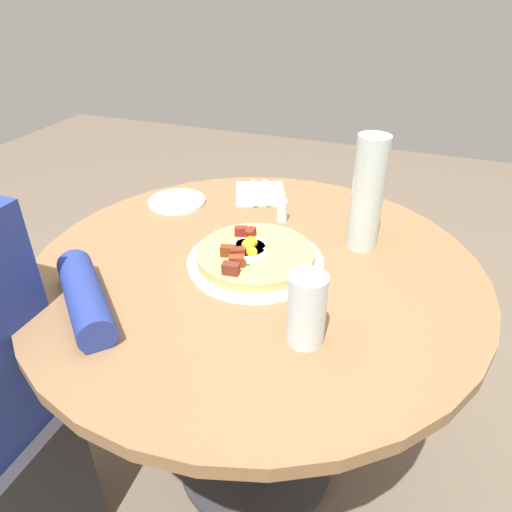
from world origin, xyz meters
name	(u,v)px	position (x,y,z in m)	size (l,w,h in m)	color
ground_plane	(256,458)	(0.00, 0.00, 0.00)	(6.00, 6.00, 0.00)	#6B5B4C
dining_table	(255,321)	(0.00, 0.00, 0.54)	(1.01, 1.01, 0.70)	olive
pizza_plate	(257,261)	(0.00, 0.00, 0.71)	(0.30, 0.30, 0.01)	white
breakfast_pizza	(255,254)	(0.00, 0.00, 0.73)	(0.26, 0.26, 0.05)	tan
bread_plate	(177,201)	(-0.22, -0.32, 0.71)	(0.16, 0.16, 0.01)	white
napkin	(260,193)	(-0.36, -0.12, 0.70)	(0.17, 0.14, 0.00)	white
fork	(254,192)	(-0.35, -0.13, 0.71)	(0.18, 0.01, 0.01)	silver
knife	(267,192)	(-0.36, -0.10, 0.71)	(0.18, 0.01, 0.01)	silver
water_glass	(306,309)	(0.20, 0.17, 0.77)	(0.07, 0.07, 0.14)	silver
water_bottle	(367,194)	(-0.16, 0.21, 0.83)	(0.07, 0.07, 0.27)	silver
salt_shaker	(282,211)	(-0.22, -0.01, 0.73)	(0.03, 0.03, 0.06)	white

